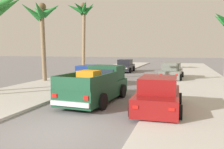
# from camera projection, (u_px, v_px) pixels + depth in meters

# --- Properties ---
(ground_plane) EXTENTS (160.00, 160.00, 0.00)m
(ground_plane) POSITION_uv_depth(u_px,v_px,m) (54.00, 133.00, 7.73)
(ground_plane) COLOR slate
(sidewalk_left) EXTENTS (5.32, 60.00, 0.12)m
(sidewalk_left) POSITION_uv_depth(u_px,v_px,m) (73.00, 80.00, 20.63)
(sidewalk_left) COLOR beige
(sidewalk_left) RESTS_ON ground
(sidewalk_right) EXTENTS (5.32, 60.00, 0.12)m
(sidewalk_right) POSITION_uv_depth(u_px,v_px,m) (199.00, 85.00, 17.68)
(sidewalk_right) COLOR beige
(sidewalk_right) RESTS_ON ground
(curb_left) EXTENTS (0.16, 60.00, 0.10)m
(curb_left) POSITION_uv_depth(u_px,v_px,m) (86.00, 81.00, 20.28)
(curb_left) COLOR silver
(curb_left) RESTS_ON ground
(curb_right) EXTENTS (0.16, 60.00, 0.10)m
(curb_right) POSITION_uv_depth(u_px,v_px,m) (181.00, 85.00, 18.05)
(curb_right) COLOR silver
(curb_right) RESTS_ON ground
(pickup_truck) EXTENTS (2.46, 5.32, 1.80)m
(pickup_truck) POSITION_uv_depth(u_px,v_px,m) (97.00, 86.00, 12.45)
(pickup_truck) COLOR #19472D
(pickup_truck) RESTS_ON ground
(car_left_near) EXTENTS (2.18, 4.33, 1.54)m
(car_left_near) POSITION_uv_depth(u_px,v_px,m) (91.00, 76.00, 18.00)
(car_left_near) COLOR navy
(car_left_near) RESTS_ON ground
(car_right_near) EXTENTS (2.20, 4.34, 1.54)m
(car_right_near) POSITION_uv_depth(u_px,v_px,m) (171.00, 72.00, 21.60)
(car_right_near) COLOR slate
(car_right_near) RESTS_ON ground
(car_left_mid) EXTENTS (2.13, 4.31, 1.54)m
(car_left_mid) POSITION_uv_depth(u_px,v_px,m) (125.00, 66.00, 29.13)
(car_left_mid) COLOR black
(car_left_mid) RESTS_ON ground
(car_right_mid) EXTENTS (2.08, 4.28, 1.54)m
(car_right_mid) POSITION_uv_depth(u_px,v_px,m) (158.00, 95.00, 10.32)
(car_right_mid) COLOR maroon
(car_right_mid) RESTS_ON ground
(palm_tree_left_mid) EXTENTS (3.55, 3.76, 8.03)m
(palm_tree_left_mid) POSITION_uv_depth(u_px,v_px,m) (83.00, 14.00, 26.67)
(palm_tree_left_mid) COLOR #846B4C
(palm_tree_left_mid) RESTS_ON ground
(palm_tree_left_back) EXTENTS (3.15, 3.35, 6.57)m
(palm_tree_left_back) POSITION_uv_depth(u_px,v_px,m) (42.00, 18.00, 19.34)
(palm_tree_left_back) COLOR #846B4C
(palm_tree_left_back) RESTS_ON ground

